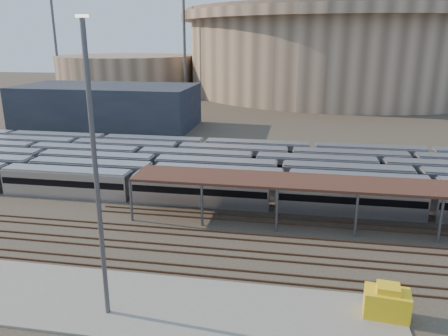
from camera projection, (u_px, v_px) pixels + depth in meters
name	position (u px, v px, depth m)	size (l,w,h in m)	color
ground	(195.00, 230.00, 49.67)	(420.00, 420.00, 0.00)	#383026
apron	(94.00, 299.00, 36.31)	(50.00, 9.00, 0.20)	gray
subway_trains	(262.00, 171.00, 65.62)	(127.18, 23.90, 3.60)	silver
inspection_shed	(395.00, 188.00, 48.37)	(60.30, 6.00, 5.30)	#505054
empty_tracks	(183.00, 249.00, 44.93)	(170.00, 9.62, 0.18)	#4C3323
stadium	(339.00, 49.00, 172.90)	(124.00, 124.00, 32.50)	#9F866C
secondary_arena	(127.00, 73.00, 180.24)	(56.00, 56.00, 14.00)	#9F866C
service_building	(108.00, 106.00, 105.91)	(42.00, 20.00, 10.00)	#1E232D
floodlight_0	(184.00, 38.00, 152.49)	(4.00, 1.00, 38.40)	#505054
floodlight_1	(55.00, 38.00, 171.01)	(4.00, 1.00, 38.40)	#505054
floodlight_3	(256.00, 38.00, 196.36)	(4.00, 1.00, 38.40)	#505054
yard_light_pole	(96.00, 177.00, 31.26)	(0.81, 0.36, 22.23)	#505054
yellow_equipment	(387.00, 303.00, 33.78)	(3.38, 2.11, 2.11)	yellow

